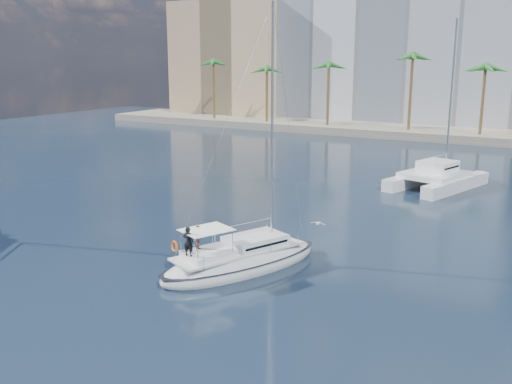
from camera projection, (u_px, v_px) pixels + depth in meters
The scene contains 9 objects.
ground at pixel (231, 255), 34.56m from camera, with size 160.00×160.00×0.00m, color black.
quay at pixel (445, 133), 86.06m from camera, with size 120.00×14.00×1.20m, color gray.
building_modern at pixel (395, 44), 98.90m from camera, with size 42.00×16.00×28.00m, color silver.
building_tan_left at pixel (236, 61), 110.61m from camera, with size 22.00×14.00×22.00m, color tan.
palm_left at pixel (239, 66), 96.78m from camera, with size 3.60×3.60×12.30m.
palm_centre at pixel (444, 68), 80.45m from camera, with size 3.60×3.60×12.30m.
main_sloop at pixel (241, 261), 32.25m from camera, with size 7.18×10.82×15.40m.
catamaran at pixel (436, 176), 52.35m from camera, with size 7.84×11.25×15.11m.
seagull at pixel (318, 223), 39.63m from camera, with size 1.12×0.48×0.21m.
Camera 1 is at (17.46, -27.75, 11.69)m, focal length 40.00 mm.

